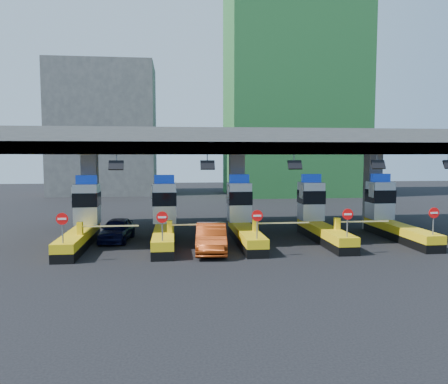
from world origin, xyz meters
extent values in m
plane|color=black|center=(0.00, 0.00, 0.00)|extent=(120.00, 120.00, 0.00)
cube|color=slate|center=(0.00, 3.00, 6.25)|extent=(28.00, 12.00, 1.50)
cube|color=#4C4C49|center=(0.00, -2.70, 5.85)|extent=(28.00, 0.60, 0.70)
cube|color=slate|center=(-10.00, 3.00, 2.75)|extent=(1.00, 1.00, 5.50)
cube|color=slate|center=(0.00, 3.00, 2.75)|extent=(1.00, 1.00, 5.50)
cube|color=slate|center=(10.00, 3.00, 2.75)|extent=(1.00, 1.00, 5.50)
cylinder|color=slate|center=(-7.50, -2.70, 5.25)|extent=(0.06, 0.06, 0.50)
cube|color=black|center=(-7.50, -2.90, 4.90)|extent=(0.80, 0.38, 0.54)
cylinder|color=slate|center=(-2.50, -2.70, 5.25)|extent=(0.06, 0.06, 0.50)
cube|color=black|center=(-2.50, -2.90, 4.90)|extent=(0.80, 0.38, 0.54)
cylinder|color=slate|center=(2.50, -2.70, 5.25)|extent=(0.06, 0.06, 0.50)
cube|color=black|center=(2.50, -2.90, 4.90)|extent=(0.80, 0.38, 0.54)
cylinder|color=slate|center=(7.50, -2.70, 5.25)|extent=(0.06, 0.06, 0.50)
cube|color=black|center=(7.50, -2.90, 4.90)|extent=(0.80, 0.38, 0.54)
cylinder|color=slate|center=(12.00, -2.70, 5.25)|extent=(0.06, 0.06, 0.50)
cube|color=black|center=(-10.00, -1.00, 0.25)|extent=(1.20, 8.00, 0.50)
cube|color=#E5B70C|center=(-10.00, -1.00, 0.75)|extent=(1.20, 8.00, 0.50)
cube|color=#9EA3A8|center=(-10.00, 1.80, 2.30)|extent=(1.50, 1.50, 2.60)
cube|color=black|center=(-10.00, 1.78, 2.60)|extent=(1.56, 1.56, 0.90)
cube|color=#0C2DBF|center=(-10.00, 1.80, 3.88)|extent=(1.30, 0.35, 0.55)
cube|color=white|center=(-10.80, 1.50, 3.00)|extent=(0.06, 0.70, 0.90)
cylinder|color=slate|center=(-10.00, -4.60, 1.65)|extent=(0.07, 0.07, 1.30)
cylinder|color=red|center=(-10.00, -4.63, 2.25)|extent=(0.60, 0.04, 0.60)
cube|color=white|center=(-10.00, -4.65, 2.25)|extent=(0.42, 0.02, 0.10)
cube|color=#E5B70C|center=(-9.65, -2.20, 1.35)|extent=(0.30, 0.35, 0.70)
cube|color=white|center=(-8.00, -2.20, 1.45)|extent=(3.20, 0.08, 0.08)
cube|color=black|center=(-5.00, -1.00, 0.25)|extent=(1.20, 8.00, 0.50)
cube|color=#E5B70C|center=(-5.00, -1.00, 0.75)|extent=(1.20, 8.00, 0.50)
cube|color=#9EA3A8|center=(-5.00, 1.80, 2.30)|extent=(1.50, 1.50, 2.60)
cube|color=black|center=(-5.00, 1.78, 2.60)|extent=(1.56, 1.56, 0.90)
cube|color=#0C2DBF|center=(-5.00, 1.80, 3.88)|extent=(1.30, 0.35, 0.55)
cube|color=white|center=(-5.80, 1.50, 3.00)|extent=(0.06, 0.70, 0.90)
cylinder|color=slate|center=(-5.00, -4.60, 1.65)|extent=(0.07, 0.07, 1.30)
cylinder|color=red|center=(-5.00, -4.63, 2.25)|extent=(0.60, 0.04, 0.60)
cube|color=white|center=(-5.00, -4.65, 2.25)|extent=(0.42, 0.02, 0.10)
cube|color=#E5B70C|center=(-4.65, -2.20, 1.35)|extent=(0.30, 0.35, 0.70)
cube|color=white|center=(-3.00, -2.20, 1.45)|extent=(3.20, 0.08, 0.08)
cube|color=black|center=(0.00, -1.00, 0.25)|extent=(1.20, 8.00, 0.50)
cube|color=#E5B70C|center=(0.00, -1.00, 0.75)|extent=(1.20, 8.00, 0.50)
cube|color=#9EA3A8|center=(0.00, 1.80, 2.30)|extent=(1.50, 1.50, 2.60)
cube|color=black|center=(0.00, 1.78, 2.60)|extent=(1.56, 1.56, 0.90)
cube|color=#0C2DBF|center=(0.00, 1.80, 3.88)|extent=(1.30, 0.35, 0.55)
cube|color=white|center=(-0.80, 1.50, 3.00)|extent=(0.06, 0.70, 0.90)
cylinder|color=slate|center=(0.00, -4.60, 1.65)|extent=(0.07, 0.07, 1.30)
cylinder|color=red|center=(0.00, -4.63, 2.25)|extent=(0.60, 0.04, 0.60)
cube|color=white|center=(0.00, -4.65, 2.25)|extent=(0.42, 0.02, 0.10)
cube|color=#E5B70C|center=(0.35, -2.20, 1.35)|extent=(0.30, 0.35, 0.70)
cube|color=white|center=(2.00, -2.20, 1.45)|extent=(3.20, 0.08, 0.08)
cube|color=black|center=(5.00, -1.00, 0.25)|extent=(1.20, 8.00, 0.50)
cube|color=#E5B70C|center=(5.00, -1.00, 0.75)|extent=(1.20, 8.00, 0.50)
cube|color=#9EA3A8|center=(5.00, 1.80, 2.30)|extent=(1.50, 1.50, 2.60)
cube|color=black|center=(5.00, 1.78, 2.60)|extent=(1.56, 1.56, 0.90)
cube|color=#0C2DBF|center=(5.00, 1.80, 3.88)|extent=(1.30, 0.35, 0.55)
cube|color=white|center=(4.20, 1.50, 3.00)|extent=(0.06, 0.70, 0.90)
cylinder|color=slate|center=(5.00, -4.60, 1.65)|extent=(0.07, 0.07, 1.30)
cylinder|color=red|center=(5.00, -4.63, 2.25)|extent=(0.60, 0.04, 0.60)
cube|color=white|center=(5.00, -4.65, 2.25)|extent=(0.42, 0.02, 0.10)
cube|color=#E5B70C|center=(5.35, -2.20, 1.35)|extent=(0.30, 0.35, 0.70)
cube|color=white|center=(7.00, -2.20, 1.45)|extent=(3.20, 0.08, 0.08)
cube|color=black|center=(10.00, -1.00, 0.25)|extent=(1.20, 8.00, 0.50)
cube|color=#E5B70C|center=(10.00, -1.00, 0.75)|extent=(1.20, 8.00, 0.50)
cube|color=#9EA3A8|center=(10.00, 1.80, 2.30)|extent=(1.50, 1.50, 2.60)
cube|color=black|center=(10.00, 1.78, 2.60)|extent=(1.56, 1.56, 0.90)
cube|color=#0C2DBF|center=(10.00, 1.80, 3.88)|extent=(1.30, 0.35, 0.55)
cube|color=white|center=(9.20, 1.50, 3.00)|extent=(0.06, 0.70, 0.90)
cylinder|color=slate|center=(10.00, -4.60, 1.65)|extent=(0.07, 0.07, 1.30)
cylinder|color=red|center=(10.00, -4.63, 2.25)|extent=(0.60, 0.04, 0.60)
cube|color=white|center=(10.00, -4.65, 2.25)|extent=(0.42, 0.02, 0.10)
cube|color=#E5B70C|center=(10.35, -2.20, 1.35)|extent=(0.30, 0.35, 0.70)
cube|color=white|center=(12.00, -2.20, 1.45)|extent=(3.20, 0.08, 0.08)
cube|color=#1E5926|center=(12.00, 32.00, 14.00)|extent=(18.00, 12.00, 28.00)
cube|color=#4C4C49|center=(-14.00, 36.00, 9.00)|extent=(14.00, 10.00, 18.00)
imported|color=black|center=(-8.01, 0.83, 0.73)|extent=(2.18, 4.43, 1.45)
imported|color=maroon|center=(-2.31, -3.00, 0.79)|extent=(2.04, 4.92, 1.58)
camera|label=1|loc=(-4.38, -27.21, 5.45)|focal=35.00mm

